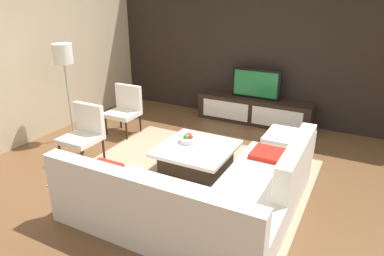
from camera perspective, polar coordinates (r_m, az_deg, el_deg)
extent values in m
plane|color=brown|center=(5.05, 1.26, -7.63)|extent=(14.00, 14.00, 0.00)
cube|color=black|center=(7.01, 11.48, 12.48)|extent=(6.40, 0.12, 2.80)
cube|color=beige|center=(6.70, -23.56, 10.72)|extent=(0.12, 5.20, 2.80)
cube|color=tan|center=(5.09, 0.24, -7.32)|extent=(3.21, 2.49, 0.01)
cube|color=black|center=(7.01, 10.07, 2.86)|extent=(2.23, 0.48, 0.50)
cube|color=white|center=(6.95, 5.41, 2.94)|extent=(0.94, 0.01, 0.35)
cube|color=white|center=(6.65, 13.60, 1.55)|extent=(0.94, 0.01, 0.35)
cube|color=black|center=(6.85, 10.37, 7.12)|extent=(0.95, 0.05, 0.58)
cube|color=#1E7238|center=(6.83, 10.29, 7.06)|extent=(0.85, 0.01, 0.48)
cube|color=white|center=(3.90, -4.79, -13.86)|extent=(2.45, 0.85, 0.43)
cube|color=white|center=(3.44, -8.03, -11.00)|extent=(2.45, 0.18, 0.41)
cube|color=white|center=(4.52, 11.90, -8.87)|extent=(0.85, 1.43, 0.43)
cube|color=white|center=(4.26, 16.66, -4.93)|extent=(0.18, 1.43, 0.41)
cube|color=red|center=(4.12, -13.68, -7.09)|extent=(0.36, 0.20, 0.22)
cube|color=red|center=(4.71, 13.38, -4.30)|extent=(0.60, 0.44, 0.06)
cube|color=black|center=(5.09, 0.77, -5.27)|extent=(0.82, 0.85, 0.33)
cube|color=white|center=(5.01, 0.78, -3.33)|extent=(1.02, 1.06, 0.05)
cylinder|color=black|center=(5.61, -20.72, -3.84)|extent=(0.04, 0.04, 0.38)
cylinder|color=black|center=(5.30, -17.41, -4.90)|extent=(0.04, 0.04, 0.38)
cylinder|color=black|center=(5.88, -17.55, -2.22)|extent=(0.04, 0.04, 0.38)
cylinder|color=black|center=(5.59, -14.24, -3.13)|extent=(0.04, 0.04, 0.38)
cube|color=white|center=(5.52, -17.70, -1.70)|extent=(0.53, 0.53, 0.08)
cube|color=white|center=(5.57, -16.41, 1.60)|extent=(0.53, 0.08, 0.45)
cylinder|color=#A5A5AA|center=(6.55, -18.67, -1.58)|extent=(0.28, 0.28, 0.02)
cylinder|color=#A5A5AA|center=(6.33, -19.39, 4.01)|extent=(0.03, 0.03, 1.32)
cylinder|color=white|center=(6.15, -20.35, 11.30)|extent=(0.31, 0.31, 0.32)
cube|color=white|center=(5.63, 15.40, -2.95)|extent=(0.70, 0.70, 0.40)
cylinder|color=silver|center=(5.14, -0.50, -1.91)|extent=(0.28, 0.28, 0.07)
sphere|color=#B23326|center=(5.10, -0.27, -1.48)|extent=(0.08, 0.08, 0.08)
sphere|color=#B23326|center=(5.14, -0.53, -1.25)|extent=(0.10, 0.10, 0.10)
sphere|color=#4C8C33|center=(5.10, -0.91, -1.46)|extent=(0.09, 0.09, 0.09)
cylinder|color=black|center=(6.49, -13.85, 0.44)|extent=(0.04, 0.04, 0.38)
cylinder|color=black|center=(6.21, -10.65, -0.27)|extent=(0.04, 0.04, 0.38)
cylinder|color=black|center=(6.78, -11.58, 1.57)|extent=(0.04, 0.04, 0.38)
cylinder|color=black|center=(6.52, -8.44, 0.94)|extent=(0.04, 0.04, 0.38)
cube|color=white|center=(6.43, -11.26, 2.27)|extent=(0.54, 0.49, 0.08)
cube|color=white|center=(6.50, -10.30, 5.02)|extent=(0.54, 0.08, 0.45)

